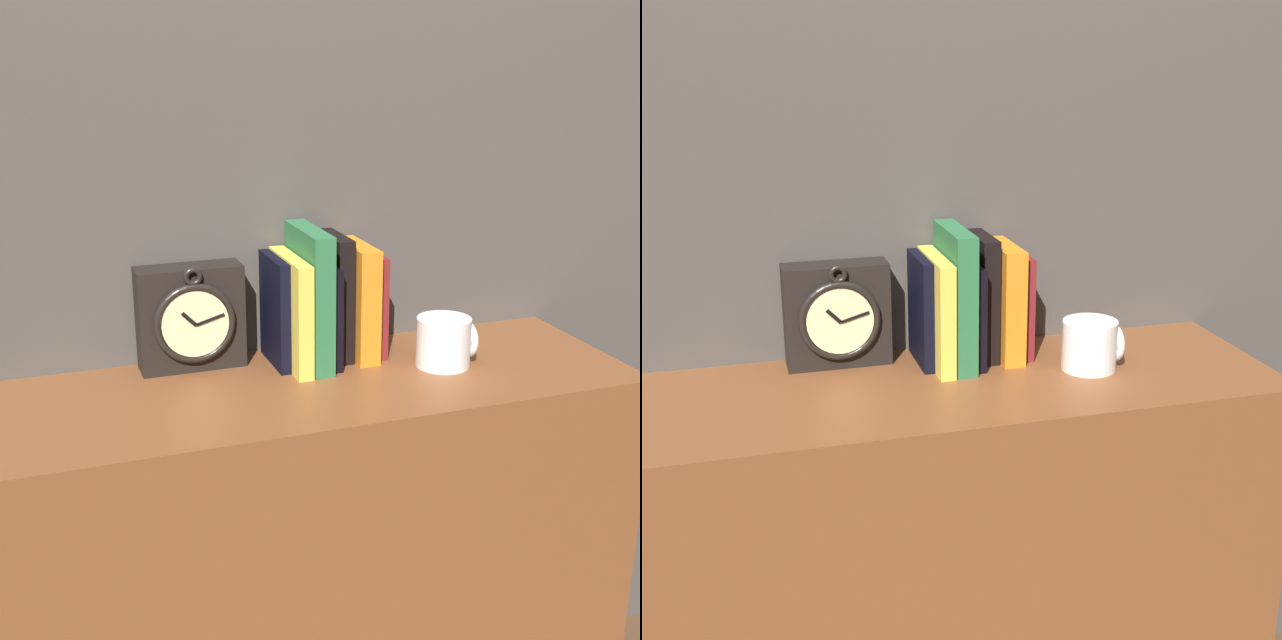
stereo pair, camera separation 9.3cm
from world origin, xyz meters
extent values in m
cube|color=#47423D|center=(0.00, 0.20, 1.30)|extent=(6.00, 0.05, 2.60)
cube|color=brown|center=(0.00, 0.00, 0.38)|extent=(1.01, 0.35, 0.76)
cube|color=black|center=(-0.17, 0.13, 0.85)|extent=(0.17, 0.06, 0.17)
torus|color=black|center=(-0.17, 0.10, 0.85)|extent=(0.13, 0.01, 0.13)
cylinder|color=beige|center=(-0.17, 0.10, 0.85)|extent=(0.11, 0.01, 0.11)
cube|color=black|center=(-0.19, 0.09, 0.86)|extent=(0.03, 0.00, 0.03)
cube|color=black|center=(-0.15, 0.09, 0.86)|extent=(0.05, 0.00, 0.02)
torus|color=black|center=(-0.17, 0.10, 0.93)|extent=(0.03, 0.01, 0.03)
cube|color=black|center=(-0.04, 0.10, 0.86)|extent=(0.02, 0.12, 0.18)
cube|color=#DBC744|center=(-0.02, 0.09, 0.86)|extent=(0.03, 0.16, 0.18)
cube|color=#29683D|center=(0.01, 0.09, 0.88)|extent=(0.03, 0.15, 0.23)
cube|color=black|center=(0.04, 0.09, 0.85)|extent=(0.02, 0.14, 0.17)
cube|color=black|center=(0.07, 0.11, 0.87)|extent=(0.03, 0.11, 0.21)
cube|color=orange|center=(0.10, 0.10, 0.86)|extent=(0.04, 0.13, 0.19)
cube|color=maroon|center=(0.13, 0.11, 0.85)|extent=(0.02, 0.11, 0.17)
cylinder|color=white|center=(0.22, 0.00, 0.81)|extent=(0.09, 0.09, 0.08)
torus|color=white|center=(0.26, 0.00, 0.81)|extent=(0.01, 0.06, 0.06)
camera|label=1|loc=(-0.44, -1.23, 1.29)|focal=50.00mm
camera|label=2|loc=(-0.35, -1.25, 1.29)|focal=50.00mm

